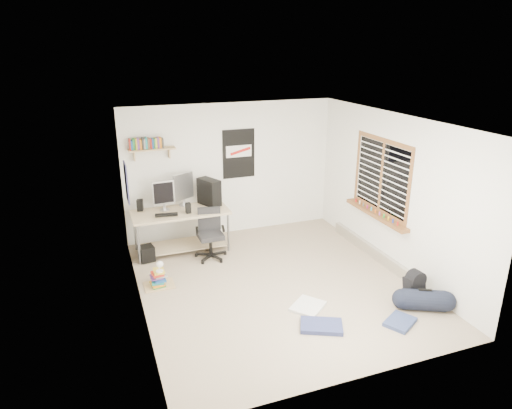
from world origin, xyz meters
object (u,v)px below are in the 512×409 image
object	(u,v)px
office_chair	(210,231)
book_stack	(159,277)
duffel_bag	(424,301)
desk	(181,231)
backpack	(414,289)

from	to	relation	value
office_chair	book_stack	distance (m)	1.25
book_stack	office_chair	bearing A→B (deg)	33.83
duffel_bag	book_stack	distance (m)	3.86
desk	office_chair	xyz separation A→B (m)	(0.40, -0.47, 0.12)
desk	book_stack	bearing A→B (deg)	-107.03
office_chair	duffel_bag	world-z (taller)	office_chair
desk	book_stack	distance (m)	1.30
book_stack	duffel_bag	bearing A→B (deg)	-30.06
backpack	office_chair	bearing A→B (deg)	129.09
office_chair	backpack	xyz separation A→B (m)	(2.36, -2.37, -0.29)
backpack	book_stack	xyz separation A→B (m)	(-3.35, 1.70, -0.05)
office_chair	duffel_bag	distance (m)	3.52
backpack	duffel_bag	world-z (taller)	duffel_bag
backpack	duffel_bag	size ratio (longest dim) A/B	0.64
desk	backpack	world-z (taller)	desk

